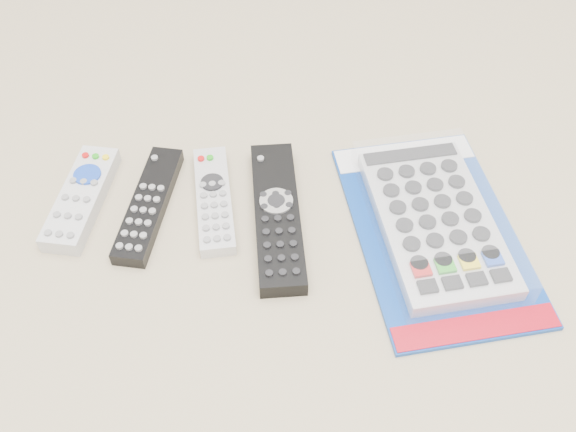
{
  "coord_description": "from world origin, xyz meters",
  "views": [
    {
      "loc": [
        0.03,
        -0.49,
        0.62
      ],
      "look_at": [
        0.04,
        0.02,
        0.01
      ],
      "focal_mm": 40.0,
      "sensor_mm": 36.0,
      "label": 1
    }
  ],
  "objects_px": {
    "jumbo_remote_packaged": "(436,220)",
    "remote_silver_dvd": "(214,200)",
    "remote_large_black": "(277,215)",
    "remote_small_grey": "(81,198)",
    "remote_slim_black": "(149,204)"
  },
  "relations": [
    {
      "from": "jumbo_remote_packaged",
      "to": "remote_silver_dvd",
      "type": "bearing_deg",
      "value": 161.44
    },
    {
      "from": "remote_silver_dvd",
      "to": "jumbo_remote_packaged",
      "type": "relative_size",
      "value": 0.52
    },
    {
      "from": "remote_slim_black",
      "to": "remote_silver_dvd",
      "type": "relative_size",
      "value": 1.08
    },
    {
      "from": "remote_small_grey",
      "to": "remote_slim_black",
      "type": "distance_m",
      "value": 0.09
    },
    {
      "from": "jumbo_remote_packaged",
      "to": "remote_large_black",
      "type": "bearing_deg",
      "value": 166.06
    },
    {
      "from": "remote_small_grey",
      "to": "remote_large_black",
      "type": "height_order",
      "value": "same"
    },
    {
      "from": "remote_silver_dvd",
      "to": "remote_large_black",
      "type": "height_order",
      "value": "remote_large_black"
    },
    {
      "from": "remote_silver_dvd",
      "to": "jumbo_remote_packaged",
      "type": "xyz_separation_m",
      "value": [
        0.27,
        -0.05,
        0.01
      ]
    },
    {
      "from": "remote_small_grey",
      "to": "remote_large_black",
      "type": "bearing_deg",
      "value": 1.19
    },
    {
      "from": "remote_silver_dvd",
      "to": "remote_large_black",
      "type": "bearing_deg",
      "value": -27.07
    },
    {
      "from": "remote_silver_dvd",
      "to": "remote_large_black",
      "type": "distance_m",
      "value": 0.08
    },
    {
      "from": "remote_small_grey",
      "to": "remote_slim_black",
      "type": "xyz_separation_m",
      "value": [
        0.09,
        -0.01,
        -0.0
      ]
    },
    {
      "from": "remote_large_black",
      "to": "remote_silver_dvd",
      "type": "bearing_deg",
      "value": 156.34
    },
    {
      "from": "remote_slim_black",
      "to": "jumbo_remote_packaged",
      "type": "relative_size",
      "value": 0.56
    },
    {
      "from": "remote_slim_black",
      "to": "remote_silver_dvd",
      "type": "height_order",
      "value": "remote_slim_black"
    }
  ]
}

